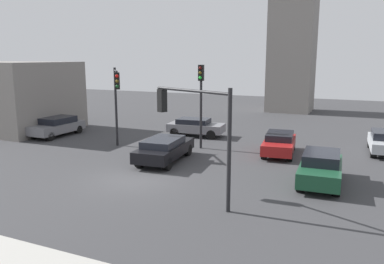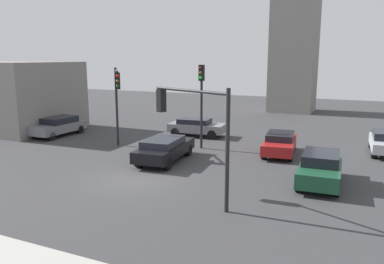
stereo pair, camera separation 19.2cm
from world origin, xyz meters
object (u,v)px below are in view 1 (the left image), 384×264
Objects in this scene: traffic_light_2 at (201,91)px; car_1 at (196,127)px; traffic_light_1 at (192,117)px; car_4 at (164,148)px; car_2 at (279,143)px; traffic_light_0 at (116,92)px; car_3 at (57,126)px; car_0 at (321,168)px.

traffic_light_2 reaches higher than car_1.
car_4 is (-3.79, 4.67, -2.70)m from traffic_light_1.
traffic_light_2 reaches higher than car_2.
car_2 is (1.82, 9.02, -2.75)m from traffic_light_1.
traffic_light_0 is 1.19× the size of car_3.
car_1 is at bearing -44.13° from traffic_light_1.
car_0 is (4.74, 4.18, -2.68)m from traffic_light_1.
traffic_light_1 is (7.92, -6.07, -0.23)m from traffic_light_0.
traffic_light_0 is 13.13m from car_0.
car_0 is 19.75m from car_3.
traffic_light_2 is at bearing -121.39° from car_0.
car_0 is at bearing -115.64° from traffic_light_1.
traffic_light_2 is 1.23× the size of car_2.
traffic_light_1 is 1.11× the size of car_1.
car_3 is at bearing -103.34° from car_0.
car_2 is 1.00× the size of car_3.
car_2 is 7.10m from car_4.
car_2 is at bearing -78.43° from traffic_light_1.
traffic_light_1 is 1.08× the size of car_0.
traffic_light_0 is 7.20m from car_1.
car_4 is (-0.63, -3.81, -2.99)m from traffic_light_2.
traffic_light_1 is 13.29m from car_1.
car_1 is at bearing -157.33° from traffic_light_2.
traffic_light_0 reaches higher than car_3.
traffic_light_1 is 1.09× the size of car_3.
traffic_light_2 is (4.76, 2.42, 0.05)m from traffic_light_0.
car_0 is at bearing 43.47° from traffic_light_0.
car_0 is 8.55m from car_4.
traffic_light_1 is 1.08× the size of car_2.
traffic_light_2 is 5.86m from car_2.
car_0 is at bearing -43.91° from car_1.
traffic_light_2 is at bearing -46.58° from traffic_light_1.
car_0 is 0.89× the size of car_4.
traffic_light_2 is 1.22× the size of car_0.
traffic_light_0 is 1.21× the size of car_1.
car_4 is at bearing 33.29° from traffic_light_0.
traffic_light_0 is at bearing -68.82° from traffic_light_2.
traffic_light_0 is at bearing 76.13° from car_3.
traffic_light_1 is at bearing -146.25° from car_4.
traffic_light_2 is 4.89m from car_4.
traffic_light_1 is 6.87m from car_0.
traffic_light_0 reaches higher than traffic_light_1.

